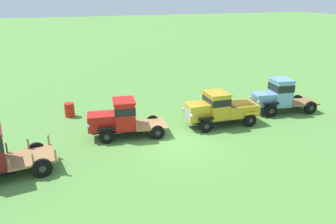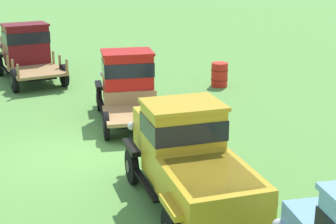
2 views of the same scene
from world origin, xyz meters
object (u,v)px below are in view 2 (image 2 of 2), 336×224
vintage_truck_second_in_line (127,82)px  vintage_truck_foreground_near (26,50)px  oil_drum_beside_row (219,75)px  vintage_truck_midrow_center (187,154)px

vintage_truck_second_in_line → vintage_truck_foreground_near: bearing=-160.4°
vintage_truck_second_in_line → oil_drum_beside_row: 5.08m
vintage_truck_second_in_line → oil_drum_beside_row: size_ratio=5.00×
oil_drum_beside_row → vintage_truck_midrow_center: bearing=-31.0°
vintage_truck_foreground_near → oil_drum_beside_row: bearing=58.0°
vintage_truck_foreground_near → oil_drum_beside_row: 8.05m
vintage_truck_foreground_near → vintage_truck_second_in_line: (6.58, 2.34, -0.05)m
vintage_truck_second_in_line → vintage_truck_midrow_center: (6.11, -0.60, -0.04)m
vintage_truck_foreground_near → vintage_truck_midrow_center: (12.69, 1.74, -0.09)m
vintage_truck_foreground_near → vintage_truck_midrow_center: vintage_truck_foreground_near is taller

